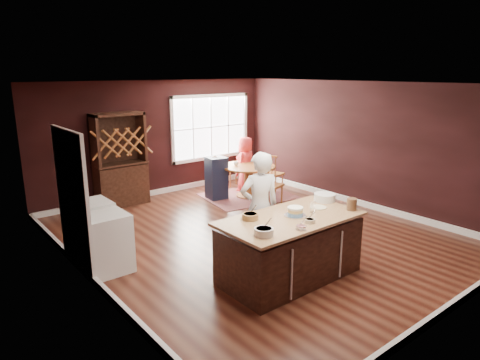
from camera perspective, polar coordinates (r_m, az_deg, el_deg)
name	(u,v)px	position (r m, az deg, el deg)	size (l,w,h in m)	color
room_shell	(255,163)	(7.49, 2.02, 2.34)	(7.00, 7.00, 7.00)	#572D1D
window	(211,127)	(11.07, -3.92, 7.05)	(2.36, 0.10, 1.66)	white
doorway	(73,205)	(6.67, -21.35, -3.08)	(0.08, 1.26, 2.13)	white
kitchen_island	(290,249)	(6.23, 6.65, -9.13)	(2.07, 1.09, 0.92)	black
dining_table	(249,174)	(10.06, 1.15, 0.74)	(1.26, 1.26, 0.75)	brown
baker	(260,207)	(6.59, 2.62, -3.67)	(0.64, 0.42, 1.74)	white
layer_cake	(295,212)	(6.10, 7.37, -4.19)	(0.31, 0.31, 0.13)	white
bowl_blue	(264,232)	(5.36, 3.20, -6.91)	(0.25, 0.25, 0.09)	silver
bowl_yellow	(250,216)	(5.91, 1.39, -4.88)	(0.22, 0.22, 0.08)	olive
bowl_pink	(301,228)	(5.61, 8.17, -6.30)	(0.14, 0.14, 0.05)	silver
bowl_olive	(310,221)	(5.87, 9.28, -5.39)	(0.14, 0.14, 0.05)	beige
drinking_glass	(313,207)	(6.27, 9.65, -3.57)	(0.08, 0.08, 0.16)	silver
dinner_plate	(318,207)	(6.51, 10.37, -3.61)	(0.25, 0.25, 0.02)	#F4F1C3
white_tub	(325,197)	(6.87, 11.22, -2.26)	(0.33, 0.33, 0.11)	silver
stoneware_crock	(352,204)	(6.50, 14.67, -3.15)	(0.15, 0.15, 0.18)	brown
rug	(248,196)	(10.20, 1.13, -2.15)	(2.03, 1.57, 0.01)	brown
chair_east	(274,172)	(10.62, 4.59, 1.06)	(0.39, 0.37, 0.94)	brown
chair_south	(272,183)	(9.39, 4.27, -0.41)	(0.43, 0.41, 1.03)	brown
chair_north	(239,167)	(10.95, -0.14, 1.81)	(0.44, 0.42, 1.04)	#975D3C
seated_woman	(246,164)	(10.52, 0.76, 2.14)	(0.66, 0.43, 1.35)	red
high_chair	(216,177)	(9.92, -3.17, 0.39)	(0.41, 0.41, 1.03)	#1D2239
toddler	(214,165)	(9.82, -3.52, 2.02)	(0.18, 0.14, 0.26)	#8CA5BF
table_plate	(262,164)	(10.11, 2.90, 2.08)	(0.19, 0.19, 0.01)	beige
table_cup	(236,164)	(9.99, -0.54, 2.19)	(0.12, 0.12, 0.09)	white
hutch	(120,160)	(9.68, -15.71, 2.60)	(1.11, 0.46, 2.04)	#3E2610
washer	(107,243)	(6.67, -17.32, -8.03)	(0.61, 0.59, 0.89)	white
dryer	(91,230)	(7.23, -19.24, -6.30)	(0.63, 0.61, 0.92)	silver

